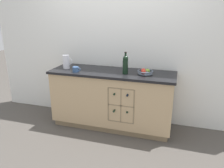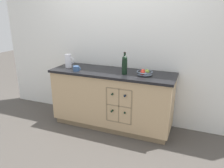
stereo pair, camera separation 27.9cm
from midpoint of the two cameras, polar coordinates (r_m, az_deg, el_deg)
ground_plane at (r=3.56m, az=2.28°, el=-10.68°), size 14.00×14.00×0.00m
back_wall at (r=3.47m, az=4.54°, el=10.84°), size 4.40×0.06×2.55m
kitchen_island at (r=3.36m, az=2.41°, el=-3.95°), size 1.85×0.62×0.89m
fruit_bowl at (r=3.08m, az=11.08°, el=2.93°), size 0.22×0.22×0.08m
white_pitcher at (r=3.48m, az=-9.09°, el=6.03°), size 0.16×0.11×0.21m
ceramic_mug at (r=3.26m, az=-6.92°, el=4.01°), size 0.12×0.09×0.08m
standing_wine_bottle at (r=3.06m, az=5.92°, el=5.09°), size 0.08×0.08×0.31m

